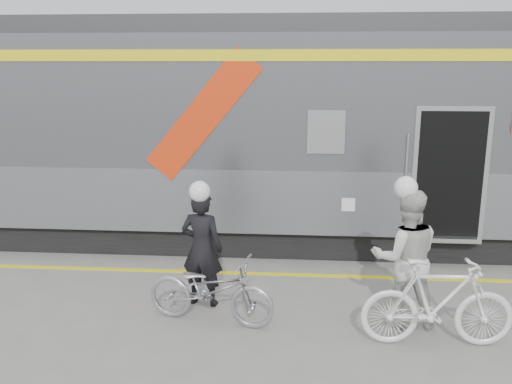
# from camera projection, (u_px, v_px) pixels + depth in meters

# --- Properties ---
(ground) EXTENTS (90.00, 90.00, 0.00)m
(ground) POSITION_uv_depth(u_px,v_px,m) (308.00, 342.00, 6.64)
(ground) COLOR slate
(ground) RESTS_ON ground
(train) EXTENTS (24.00, 3.17, 4.10)m
(train) POSITION_uv_depth(u_px,v_px,m) (312.00, 132.00, 10.21)
(train) COLOR black
(train) RESTS_ON ground
(safety_strip) EXTENTS (24.00, 0.12, 0.01)m
(safety_strip) POSITION_uv_depth(u_px,v_px,m) (306.00, 275.00, 8.72)
(safety_strip) COLOR yellow
(safety_strip) RESTS_ON ground
(man) EXTENTS (0.67, 0.51, 1.65)m
(man) POSITION_uv_depth(u_px,v_px,m) (202.00, 249.00, 7.52)
(man) COLOR black
(man) RESTS_ON ground
(bicycle_left) EXTENTS (1.81, 0.94, 0.91)m
(bicycle_left) POSITION_uv_depth(u_px,v_px,m) (211.00, 290.00, 7.06)
(bicycle_left) COLOR #9DA0A5
(bicycle_left) RESTS_ON ground
(woman) EXTENTS (0.90, 0.71, 1.81)m
(woman) POSITION_uv_depth(u_px,v_px,m) (405.00, 258.00, 6.93)
(woman) COLOR beige
(woman) RESTS_ON ground
(bicycle_right) EXTENTS (1.84, 0.57, 1.10)m
(bicycle_right) POSITION_uv_depth(u_px,v_px,m) (438.00, 303.00, 6.46)
(bicycle_right) COLOR white
(bicycle_right) RESTS_ON ground
(helmet_man) EXTENTS (0.29, 0.29, 0.29)m
(helmet_man) POSITION_uv_depth(u_px,v_px,m) (200.00, 181.00, 7.29)
(helmet_man) COLOR white
(helmet_man) RESTS_ON man
(helmet_woman) EXTENTS (0.29, 0.29, 0.29)m
(helmet_woman) POSITION_uv_depth(u_px,v_px,m) (411.00, 178.00, 6.68)
(helmet_woman) COLOR white
(helmet_woman) RESTS_ON woman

